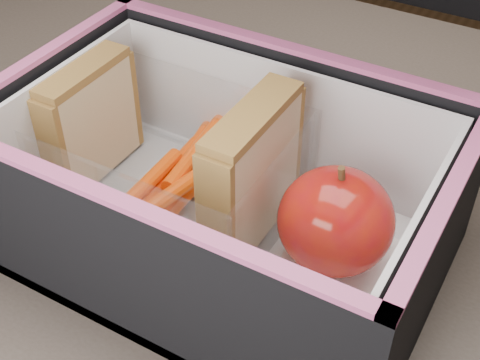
# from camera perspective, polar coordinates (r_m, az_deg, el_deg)

# --- Properties ---
(kitchen_table) EXTENTS (1.20, 0.80, 0.75)m
(kitchen_table) POSITION_cam_1_polar(r_m,az_deg,el_deg) (0.61, 8.14, -10.75)
(kitchen_table) COLOR brown
(kitchen_table) RESTS_ON ground
(lunch_bag) EXTENTS (0.32, 0.34, 0.29)m
(lunch_bag) POSITION_cam_1_polar(r_m,az_deg,el_deg) (0.48, -1.28, 0.57)
(lunch_bag) COLOR black
(lunch_bag) RESTS_ON kitchen_table
(plastic_tub) EXTENTS (0.19, 0.14, 0.08)m
(plastic_tub) POSITION_cam_1_polar(r_m,az_deg,el_deg) (0.52, -6.17, 1.59)
(plastic_tub) COLOR white
(plastic_tub) RESTS_ON lunch_bag
(sandwich_left) EXTENTS (0.02, 0.09, 0.10)m
(sandwich_left) POSITION_cam_1_polar(r_m,az_deg,el_deg) (0.55, -12.63, 4.99)
(sandwich_left) COLOR tan
(sandwich_left) RESTS_ON plastic_tub
(sandwich_right) EXTENTS (0.03, 0.10, 0.11)m
(sandwich_right) POSITION_cam_1_polar(r_m,az_deg,el_deg) (0.48, 1.04, 0.49)
(sandwich_right) COLOR tan
(sandwich_right) RESTS_ON plastic_tub
(carrot_sticks) EXTENTS (0.05, 0.17, 0.03)m
(carrot_sticks) POSITION_cam_1_polar(r_m,az_deg,el_deg) (0.53, -5.76, -0.20)
(carrot_sticks) COLOR #F94909
(carrot_sticks) RESTS_ON plastic_tub
(paper_napkin) EXTENTS (0.08, 0.08, 0.01)m
(paper_napkin) POSITION_cam_1_polar(r_m,az_deg,el_deg) (0.49, 8.33, -7.05)
(paper_napkin) COLOR white
(paper_napkin) RESTS_ON lunch_bag
(red_apple) EXTENTS (0.10, 0.10, 0.09)m
(red_apple) POSITION_cam_1_polar(r_m,az_deg,el_deg) (0.46, 8.17, -3.47)
(red_apple) COLOR maroon
(red_apple) RESTS_ON paper_napkin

